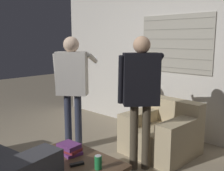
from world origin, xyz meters
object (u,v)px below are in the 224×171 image
(coffee_table, at_px, (77,163))
(person_right_standing, at_px, (141,87))
(person_left_standing, at_px, (72,79))
(book_stack, at_px, (69,149))
(soda_can, at_px, (98,162))
(armchair_beige, at_px, (162,132))
(spare_remote, at_px, (77,164))

(coffee_table, distance_m, person_right_standing, 1.12)
(person_left_standing, height_order, book_stack, person_left_standing)
(coffee_table, relative_size, person_right_standing, 0.59)
(person_left_standing, distance_m, soda_can, 1.59)
(coffee_table, bearing_deg, book_stack, 168.75)
(coffee_table, height_order, book_stack, book_stack)
(coffee_table, height_order, person_left_standing, person_left_standing)
(armchair_beige, xyz_separation_m, soda_can, (0.28, -1.51, 0.19))
(person_right_standing, height_order, spare_remote, person_right_standing)
(person_right_standing, bearing_deg, armchair_beige, 46.65)
(book_stack, distance_m, spare_remote, 0.28)
(person_right_standing, height_order, soda_can, person_right_standing)
(person_right_standing, xyz_separation_m, soda_can, (0.23, -0.92, -0.53))
(armchair_beige, bearing_deg, person_right_standing, 98.00)
(person_right_standing, bearing_deg, spare_remote, -135.92)
(soda_can, bearing_deg, armchair_beige, 100.60)
(person_right_standing, bearing_deg, coffee_table, -142.18)
(armchair_beige, relative_size, spare_remote, 6.74)
(person_left_standing, distance_m, person_right_standing, 1.08)
(armchair_beige, xyz_separation_m, person_left_standing, (-1.01, -0.75, 0.73))
(person_right_standing, xyz_separation_m, spare_remote, (0.04, -1.01, -0.58))
(person_left_standing, bearing_deg, armchair_beige, 0.43)
(book_stack, height_order, soda_can, soda_can)
(book_stack, bearing_deg, spare_remote, -23.45)
(person_left_standing, height_order, person_right_standing, same)
(coffee_table, xyz_separation_m, soda_can, (0.30, 0.01, 0.11))
(soda_can, relative_size, spare_remote, 0.93)
(book_stack, bearing_deg, coffee_table, -11.25)
(person_left_standing, xyz_separation_m, book_stack, (0.85, -0.73, -0.54))
(coffee_table, height_order, spare_remote, spare_remote)
(person_right_standing, bearing_deg, soda_can, -124.12)
(person_left_standing, height_order, soda_can, person_left_standing)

